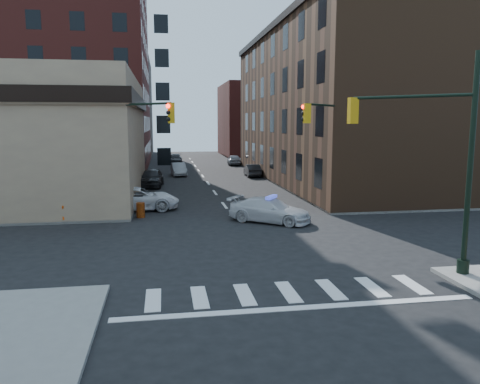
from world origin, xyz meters
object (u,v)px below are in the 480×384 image
object	(u,v)px
barrel_bank	(141,210)
parked_car_wnear	(152,178)
pickup	(138,199)
pedestrian_a	(96,203)
parked_car_wfar	(179,169)
parked_car_enear	(252,170)
pedestrian_b	(68,198)
barricade_nw_a	(72,211)
barrel_road	(261,208)
police_car	(270,210)

from	to	relation	value
barrel_bank	parked_car_wnear	bearing A→B (deg)	88.56
pickup	pedestrian_a	xyz separation A→B (m)	(-2.14, -3.26, 0.36)
parked_car_wfar	parked_car_enear	xyz separation A→B (m)	(7.64, -2.03, -0.02)
pedestrian_b	barricade_nw_a	bearing A→B (deg)	-61.28
pedestrian_a	pedestrian_b	distance (m)	3.22
parked_car_enear	barrel_road	xyz separation A→B (m)	(-3.42, -20.75, -0.17)
barrel_road	pedestrian_a	bearing A→B (deg)	180.00
parked_car_wnear	pedestrian_a	bearing A→B (deg)	-96.52
parked_car_wfar	barrel_road	xyz separation A→B (m)	(4.22, -22.78, -0.19)
parked_car_enear	barrel_road	distance (m)	21.03
pedestrian_a	pedestrian_b	world-z (taller)	pedestrian_a
parked_car_wnear	parked_car_wfar	bearing A→B (deg)	76.68
parked_car_enear	pickup	bearing A→B (deg)	59.45
barricade_nw_a	pedestrian_b	bearing A→B (deg)	90.29
barrel_bank	barrel_road	bearing A→B (deg)	-6.01
pedestrian_a	barricade_nw_a	bearing A→B (deg)	175.72
pedestrian_b	barrel_road	distance (m)	11.97
police_car	pedestrian_b	world-z (taller)	pedestrian_b
parked_car_wfar	pickup	bearing A→B (deg)	-103.82
police_car	parked_car_wnear	bearing A→B (deg)	59.02
police_car	pedestrian_a	distance (m)	9.99
pedestrian_b	pedestrian_a	bearing A→B (deg)	-37.28
police_car	pedestrian_b	xyz separation A→B (m)	(-11.86, 4.25, 0.35)
parked_car_wfar	barrel_road	bearing A→B (deg)	-83.74
police_car	parked_car_enear	distance (m)	22.73
pedestrian_b	barrel_bank	xyz separation A→B (m)	(4.47, -1.74, -0.59)
police_car	pedestrian_b	size ratio (longest dim) A/B	2.69
police_car	parked_car_wfar	size ratio (longest dim) A/B	1.17
parked_car_wnear	barrel_road	size ratio (longest dim) A/B	4.87
pedestrian_b	barrel_bank	distance (m)	4.83
police_car	parked_car_enear	bearing A→B (deg)	27.32
police_car	barrel_bank	world-z (taller)	police_car
barrel_bank	barricade_nw_a	world-z (taller)	barricade_nw_a
parked_car_enear	pedestrian_a	world-z (taller)	pedestrian_a
pedestrian_b	parked_car_wnear	bearing A→B (deg)	81.73
barrel_bank	police_car	bearing A→B (deg)	-18.74
police_car	barricade_nw_a	world-z (taller)	police_car
pickup	parked_car_wfar	distance (m)	19.81
parked_car_wfar	pedestrian_a	world-z (taller)	pedestrian_a
police_car	pedestrian_a	size ratio (longest dim) A/B	2.50
parked_car_wfar	police_car	bearing A→B (deg)	-84.08
barrel_road	barrel_bank	xyz separation A→B (m)	(-7.22, 0.76, -0.03)
barricade_nw_a	parked_car_enear	bearing A→B (deg)	40.37
parked_car_wnear	barricade_nw_a	xyz separation A→B (m)	(-4.15, -14.45, -0.15)
pedestrian_b	barrel_road	world-z (taller)	pedestrian_b
parked_car_enear	pedestrian_b	bearing A→B (deg)	51.84
parked_car_wfar	pedestrian_a	distance (m)	23.43
pedestrian_a	barrel_road	world-z (taller)	pedestrian_a
police_car	parked_car_wfar	world-z (taller)	police_car
pedestrian_b	barrel_road	bearing A→B (deg)	1.57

